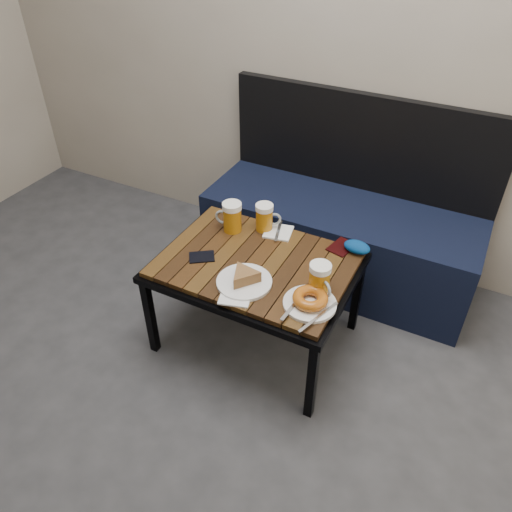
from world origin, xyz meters
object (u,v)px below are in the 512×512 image
at_px(bench, 340,232).
at_px(beer_mug_centre, 265,217).
at_px(beer_mug_left, 232,217).
at_px(passport_burgundy, 342,247).
at_px(passport_navy, 202,257).
at_px(beer_mug_right, 320,279).
at_px(cafe_table, 256,269).
at_px(plate_bagel, 310,301).
at_px(knit_pouch, 357,247).
at_px(plate_pie, 244,279).

bearing_deg(bench, beer_mug_centre, -120.68).
bearing_deg(bench, beer_mug_left, -127.85).
height_order(beer_mug_left, passport_burgundy, beer_mug_left).
bearing_deg(beer_mug_centre, passport_burgundy, -25.50).
bearing_deg(passport_navy, beer_mug_right, 57.27).
height_order(passport_navy, passport_burgundy, same).
xyz_separation_m(cafe_table, beer_mug_right, (0.31, -0.06, 0.11)).
xyz_separation_m(beer_mug_centre, passport_navy, (-0.15, -0.32, -0.06)).
height_order(plate_bagel, passport_navy, plate_bagel).
xyz_separation_m(plate_bagel, passport_navy, (-0.53, 0.06, -0.02)).
relative_size(passport_burgundy, knit_pouch, 1.05).
bearing_deg(bench, passport_burgundy, -72.51).
relative_size(beer_mug_left, beer_mug_centre, 1.09).
xyz_separation_m(passport_navy, passport_burgundy, (0.51, 0.34, 0.00)).
relative_size(plate_pie, passport_navy, 2.09).
xyz_separation_m(plate_pie, passport_burgundy, (0.27, 0.41, -0.02)).
relative_size(beer_mug_left, passport_burgundy, 1.15).
xyz_separation_m(beer_mug_left, passport_burgundy, (0.50, 0.10, -0.07)).
xyz_separation_m(cafe_table, beer_mug_left, (-0.21, 0.16, 0.12)).
bearing_deg(plate_pie, knit_pouch, 50.64).
xyz_separation_m(beer_mug_left, plate_bagel, (0.51, -0.31, -0.05)).
distance_m(bench, beer_mug_left, 0.67).
height_order(beer_mug_left, beer_mug_right, beer_mug_left).
height_order(bench, beer_mug_right, bench).
xyz_separation_m(bench, passport_burgundy, (0.12, -0.39, 0.20)).
bearing_deg(passport_navy, beer_mug_centre, 120.24).
bearing_deg(cafe_table, plate_bagel, -25.61).
xyz_separation_m(cafe_table, passport_navy, (-0.22, -0.08, 0.05)).
bearing_deg(passport_navy, cafe_table, 75.86).
relative_size(cafe_table, plate_bagel, 3.14).
distance_m(beer_mug_centre, knit_pouch, 0.44).
bearing_deg(plate_bagel, cafe_table, 154.39).
bearing_deg(passport_burgundy, knit_pouch, 13.38).
relative_size(cafe_table, knit_pouch, 7.11).
relative_size(bench, passport_navy, 12.97).
xyz_separation_m(beer_mug_centre, knit_pouch, (0.43, 0.03, -0.04)).
bearing_deg(passport_burgundy, passport_navy, -132.84).
bearing_deg(knit_pouch, bench, 116.08).
height_order(cafe_table, beer_mug_left, beer_mug_left).
distance_m(beer_mug_left, plate_bagel, 0.60).
height_order(cafe_table, beer_mug_centre, beer_mug_centre).
distance_m(plate_bagel, knit_pouch, 0.41).
relative_size(bench, plate_bagel, 5.24).
xyz_separation_m(beer_mug_right, plate_pie, (-0.29, -0.09, -0.04)).
distance_m(cafe_table, passport_navy, 0.24).
bearing_deg(passport_navy, bench, 116.91).
height_order(plate_pie, passport_navy, plate_pie).
distance_m(cafe_table, beer_mug_left, 0.29).
bearing_deg(beer_mug_centre, beer_mug_left, 179.02).
bearing_deg(beer_mug_left, passport_navy, 80.39).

